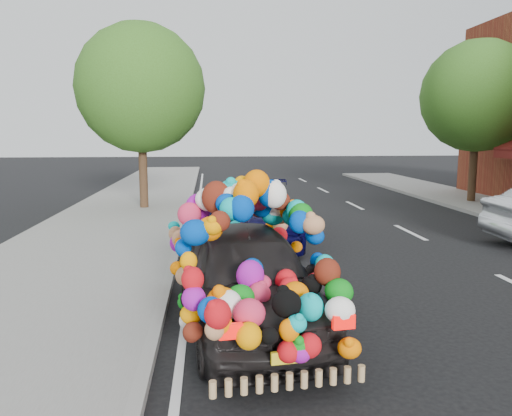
% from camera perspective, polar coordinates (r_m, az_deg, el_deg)
% --- Properties ---
extents(ground, '(100.00, 100.00, 0.00)m').
position_cam_1_polar(ground, '(7.98, 6.85, -10.30)').
color(ground, black).
rests_on(ground, ground).
extents(sidewalk, '(4.00, 60.00, 0.12)m').
position_cam_1_polar(sidewalk, '(8.23, -24.37, -10.00)').
color(sidewalk, gray).
rests_on(sidewalk, ground).
extents(kerb, '(0.15, 60.00, 0.13)m').
position_cam_1_polar(kerb, '(7.82, -10.50, -10.28)').
color(kerb, gray).
rests_on(kerb, ground).
extents(tree_near_sidewalk, '(4.20, 4.20, 6.13)m').
position_cam_1_polar(tree_near_sidewalk, '(17.08, -13.07, 13.17)').
color(tree_near_sidewalk, '#332114').
rests_on(tree_near_sidewalk, ground).
extents(tree_far_b, '(4.00, 4.00, 5.90)m').
position_cam_1_polar(tree_far_b, '(19.93, 23.99, 11.59)').
color(tree_far_b, '#332114').
rests_on(tree_far_b, ground).
extents(plush_art_car, '(2.45, 4.41, 2.02)m').
position_cam_1_polar(plush_art_car, '(6.60, -1.09, -4.99)').
color(plush_art_car, black).
rests_on(plush_art_car, ground).
extents(navy_sedan, '(2.24, 4.73, 1.33)m').
position_cam_1_polar(navy_sedan, '(12.10, 0.50, -0.53)').
color(navy_sedan, black).
rests_on(navy_sedan, ground).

